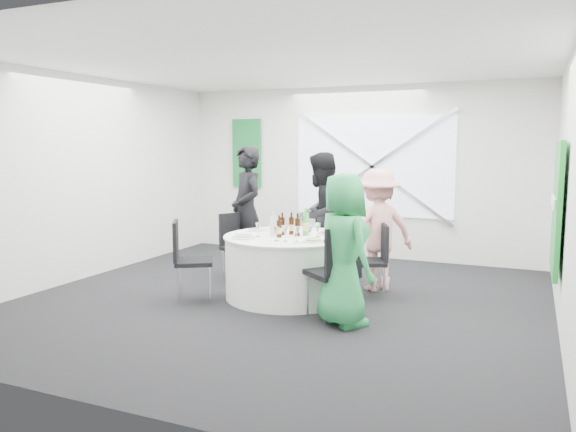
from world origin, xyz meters
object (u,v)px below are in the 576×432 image
at_px(person_man_back_left, 247,211).
at_px(green_water_bottle, 306,224).
at_px(chair_back, 325,240).
at_px(chair_front_right, 337,266).
at_px(person_woman_green, 343,250).
at_px(chair_back_left, 236,241).
at_px(clear_water_bottle, 273,226).
at_px(banquet_table, 288,266).
at_px(chair_back_right, 375,255).
at_px(person_man_back, 320,216).
at_px(chair_front_left, 186,254).
at_px(person_woman_pink, 378,230).

relative_size(person_man_back_left, green_water_bottle, 5.50).
xyz_separation_m(chair_back, person_man_back_left, (-1.09, -0.25, 0.38)).
height_order(chair_front_right, person_woman_green, person_woman_green).
distance_m(chair_back_left, clear_water_bottle, 1.10).
bearing_deg(banquet_table, green_water_bottle, 29.60).
relative_size(banquet_table, person_man_back_left, 0.85).
relative_size(banquet_table, green_water_bottle, 4.66).
xyz_separation_m(green_water_bottle, clear_water_bottle, (-0.35, -0.18, -0.02)).
height_order(chair_back_right, green_water_bottle, green_water_bottle).
height_order(banquet_table, person_man_back, person_man_back).
bearing_deg(chair_front_right, person_man_back_left, -90.61).
bearing_deg(green_water_bottle, person_woman_green, -48.35).
bearing_deg(green_water_bottle, chair_back, 95.50).
bearing_deg(person_man_back_left, banquet_table, 0.00).
xyz_separation_m(banquet_table, chair_front_left, (-1.04, -0.63, 0.19)).
bearing_deg(chair_back_left, green_water_bottle, -81.73).
xyz_separation_m(chair_front_right, clear_water_bottle, (-1.01, 0.59, 0.28)).
bearing_deg(person_man_back_left, chair_back, 52.23).
bearing_deg(chair_back, person_woman_pink, -14.45).
bearing_deg(chair_back_right, chair_front_left, -85.46).
distance_m(person_man_back, green_water_bottle, 1.02).
distance_m(person_man_back_left, green_water_bottle, 1.38).
relative_size(chair_back, chair_front_right, 0.91).
relative_size(chair_front_left, clear_water_bottle, 3.26).
distance_m(banquet_table, person_man_back_left, 1.39).
bearing_deg(chair_front_right, green_water_bottle, -101.40).
bearing_deg(chair_back_left, chair_back_right, -65.62).
relative_size(chair_back, chair_front_left, 0.95).
xyz_separation_m(chair_back_right, person_woman_green, (-0.04, -1.15, 0.26)).
distance_m(person_man_back_left, clear_water_bottle, 1.22).
bearing_deg(chair_back_right, person_man_back_left, -124.30).
height_order(chair_front_right, chair_front_left, chair_front_right).
xyz_separation_m(chair_front_right, green_water_bottle, (-0.66, 0.78, 0.30)).
bearing_deg(green_water_bottle, person_man_back, 100.13).
bearing_deg(clear_water_bottle, person_man_back, 81.64).
xyz_separation_m(chair_back, chair_front_left, (-1.14, -1.69, 0.03)).
relative_size(person_man_back, clear_water_bottle, 5.93).
relative_size(chair_front_right, person_woman_green, 0.64).
distance_m(chair_back_right, person_woman_pink, 0.45).
xyz_separation_m(chair_back_right, person_woman_pink, (-0.07, 0.36, 0.25)).
relative_size(chair_back, person_woman_green, 0.58).
distance_m(chair_back_left, green_water_bottle, 1.33).
bearing_deg(clear_water_bottle, chair_back_left, 143.84).
bearing_deg(clear_water_bottle, green_water_bottle, 27.54).
bearing_deg(banquet_table, chair_back_left, 151.83).
distance_m(chair_front_right, person_man_back, 1.98).
xyz_separation_m(chair_back_left, person_woman_pink, (1.92, 0.23, 0.24)).
height_order(chair_front_left, person_man_back_left, person_man_back_left).
height_order(person_woman_green, clear_water_bottle, person_woman_green).
bearing_deg(chair_front_right, clear_water_bottle, -82.02).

